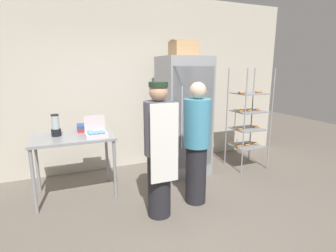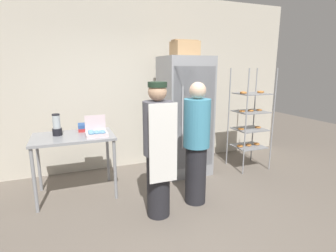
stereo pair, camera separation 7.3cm
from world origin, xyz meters
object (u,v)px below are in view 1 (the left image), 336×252
Objects in this scene: refrigerator at (183,116)px; baking_rack at (248,120)px; binder_stack at (88,127)px; cardboard_storage_box at (183,48)px; donut_box at (96,133)px; blender_pitcher at (56,126)px; person_customer at (197,143)px; person_baker at (159,149)px.

baking_rack is at bearing -12.33° from refrigerator.
cardboard_storage_box is (1.57, 0.01, 1.17)m from binder_stack.
refrigerator is 1.58m from donut_box.
blender_pitcher is 0.95× the size of binder_stack.
binder_stack is 1.65m from person_customer.
cardboard_storage_box is at bearing 15.06° from donut_box.
person_customer is (-0.30, -1.06, -1.28)m from cardboard_storage_box.
binder_stack is (-0.06, 0.40, 0.00)m from donut_box.
person_baker is at bearing -155.68° from baking_rack.
baking_rack reaches higher than blender_pitcher.
cardboard_storage_box is (-1.20, 0.25, 1.23)m from baking_rack.
person_baker is (-0.90, -1.20, -0.14)m from refrigerator.
person_baker is at bearing -126.98° from refrigerator.
person_baker is 1.01× the size of person_customer.
refrigerator is 6.95× the size of donut_box.
person_customer is (1.27, -1.05, -0.11)m from binder_stack.
donut_box is 1.37m from person_customer.
person_customer is (0.58, 0.13, -0.03)m from person_baker.
blender_pitcher is at bearing 137.55° from person_baker.
person_customer is at bearing -151.68° from baking_rack.
baking_rack is 5.95× the size of blender_pitcher.
baking_rack is at bearing -11.65° from cardboard_storage_box.
person_baker reaches higher than donut_box.
binder_stack is (-1.59, -0.02, -0.06)m from refrigerator.
binder_stack is (0.44, 0.15, -0.08)m from blender_pitcher.
donut_box reaches higher than binder_stack.
cardboard_storage_box is 0.25× the size of person_baker.
donut_box is 0.95× the size of blender_pitcher.
blender_pitcher is 1.93m from person_customer.
blender_pitcher is 0.47m from binder_stack.
cardboard_storage_box reaches higher than blender_pitcher.
person_customer is (1.70, -0.90, -0.19)m from blender_pitcher.
baking_rack is 5.67× the size of binder_stack.
refrigerator reaches higher than binder_stack.
refrigerator reaches higher than person_baker.
baking_rack is 1.71m from person_customer.
baking_rack is 3.21m from blender_pitcher.
binder_stack is at bearing 19.36° from blender_pitcher.
refrigerator is 1.12m from cardboard_storage_box.
refrigerator is 1.22× the size of person_customer.
baking_rack is 1.09× the size of person_baker.
cardboard_storage_box reaches higher than person_customer.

